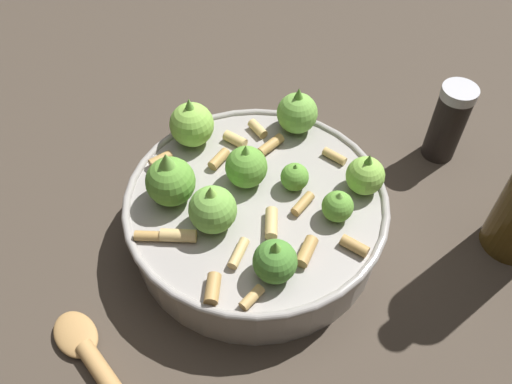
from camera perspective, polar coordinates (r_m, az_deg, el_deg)
ground_plane at (r=0.56m, az=-0.00°, el=-4.44°), size 2.40×2.40×0.00m
cooking_pan at (r=0.53m, az=-0.18°, el=-1.76°), size 0.26×0.26×0.12m
pepper_shaker at (r=0.64m, az=20.28°, el=7.17°), size 0.04×0.04×0.10m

